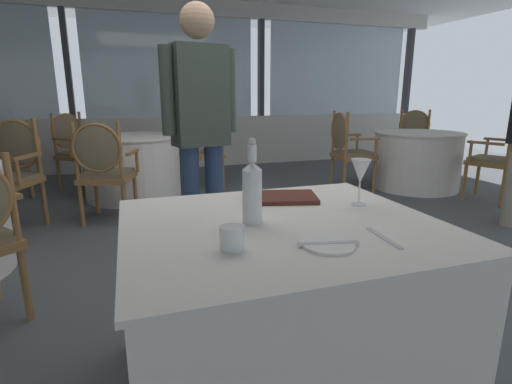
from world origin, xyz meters
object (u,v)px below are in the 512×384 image
object	(u,v)px
dining_chair_0_2	(503,152)
dining_chair_1_2	(208,146)
dining_chair_0_0	(414,137)
dining_chair_2_0	(21,152)
dining_chair_1_1	(103,165)
diner_person_1	(200,123)
dining_chair_0_1	(347,146)
wine_glass	(361,172)
dining_chair_1_0	(75,145)
water_tumbler	(232,238)
water_bottle	(252,190)
side_plate	(328,245)
menu_book	(280,197)
dining_chair_3_0	(11,166)

from	to	relation	value
dining_chair_0_2	dining_chair_1_2	size ratio (longest dim) A/B	1.06
dining_chair_0_0	dining_chair_2_0	bearing A→B (deg)	-57.60
dining_chair_1_1	diner_person_1	size ratio (longest dim) A/B	0.55
dining_chair_0_1	diner_person_1	size ratio (longest dim) A/B	0.57
wine_glass	dining_chair_1_0	xyz separation A→B (m)	(-1.61, 4.14, -0.31)
wine_glass	water_tumbler	distance (m)	0.74
dining_chair_0_1	dining_chair_2_0	world-z (taller)	dining_chair_0_1
water_tumbler	water_bottle	bearing A→B (deg)	58.73
dining_chair_2_0	dining_chair_0_1	bearing A→B (deg)	167.70
side_plate	diner_person_1	distance (m)	1.65
dining_chair_1_2	menu_book	bearing A→B (deg)	69.96
dining_chair_1_2	water_tumbler	bearing A→B (deg)	65.58
dining_chair_1_0	dining_chair_1_1	world-z (taller)	dining_chair_1_0
dining_chair_0_0	water_bottle	bearing A→B (deg)	-9.41
dining_chair_0_0	dining_chair_1_1	size ratio (longest dim) A/B	1.01
dining_chair_0_2	dining_chair_1_0	distance (m)	5.20
dining_chair_0_1	wine_glass	bearing A→B (deg)	-113.63
water_bottle	dining_chair_1_2	distance (m)	3.82
menu_book	dining_chair_1_0	world-z (taller)	dining_chair_1_0
water_bottle	water_tumbler	size ratio (longest dim) A/B	4.17
dining_chair_0_2	dining_chair_3_0	distance (m)	5.06
side_plate	dining_chair_0_2	size ratio (longest dim) A/B	0.17
menu_book	dining_chair_0_2	distance (m)	3.73
wine_glass	dining_chair_0_1	bearing A→B (deg)	59.72
dining_chair_1_1	diner_person_1	world-z (taller)	diner_person_1
dining_chair_0_0	dining_chair_0_2	xyz separation A→B (m)	(-0.20, -1.70, 0.01)
dining_chair_1_1	water_tumbler	bearing A→B (deg)	-153.54
dining_chair_1_0	dining_chair_3_0	distance (m)	1.64
water_bottle	dining_chair_0_0	bearing A→B (deg)	43.94
wine_glass	dining_chair_1_1	world-z (taller)	dining_chair_1_1
water_tumbler	diner_person_1	xyz separation A→B (m)	(0.19, 1.55, 0.25)
dining_chair_1_0	water_tumbler	bearing A→B (deg)	-32.18
dining_chair_1_1	dining_chair_3_0	size ratio (longest dim) A/B	0.97
menu_book	dining_chair_1_2	distance (m)	3.50
water_bottle	dining_chair_1_0	world-z (taller)	water_bottle
dining_chair_0_1	dining_chair_3_0	size ratio (longest dim) A/B	1.01
dining_chair_0_2	diner_person_1	size ratio (longest dim) A/B	0.56
water_tumbler	menu_book	bearing A→B (deg)	54.62
side_plate	menu_book	size ratio (longest dim) A/B	0.51
water_bottle	water_tumbler	distance (m)	0.28
dining_chair_0_1	dining_chair_1_0	bearing A→B (deg)	165.24
dining_chair_1_0	dining_chair_1_1	size ratio (longest dim) A/B	1.01
dining_chair_0_0	dining_chair_0_1	bearing A→B (deg)	-30.01
water_bottle	dining_chair_2_0	distance (m)	4.38
dining_chair_1_2	diner_person_1	xyz separation A→B (m)	(-0.53, -2.44, 0.48)
wine_glass	dining_chair_0_2	xyz separation A→B (m)	(3.04, 1.83, -0.30)
menu_book	dining_chair_0_2	bearing A→B (deg)	41.33
dining_chair_1_0	dining_chair_0_2	bearing A→B (deg)	19.39
wine_glass	menu_book	xyz separation A→B (m)	(-0.30, 0.19, -0.14)
water_bottle	dining_chair_3_0	xyz separation A→B (m)	(-1.45, 2.64, -0.28)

